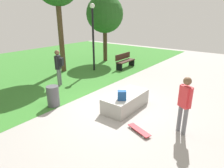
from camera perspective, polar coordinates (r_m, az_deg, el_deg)
name	(u,v)px	position (r m, az deg, el deg)	size (l,w,h in m)	color
ground_plane	(110,108)	(7.11, -0.63, -7.09)	(28.00, 28.00, 0.00)	#9E9993
grass_lawn	(7,72)	(13.10, -28.60, 3.11)	(26.60, 12.46, 0.01)	#387A2D
concrete_ledge	(126,101)	(7.04, 4.04, -5.03)	(1.86, 0.87, 0.54)	#A8A59E
backpack_on_ledge	(122,95)	(6.42, 2.93, -3.36)	(0.28, 0.20, 0.32)	#1E4C8C
skater_performing_trick	(185,101)	(5.66, 20.60, -4.83)	(0.34, 0.38, 1.67)	slate
skateboard_by_ledge	(139,130)	(5.81, 7.96, -13.27)	(0.45, 0.82, 0.08)	#A5262D
park_bench_near_path	(125,60)	(12.38, 3.78, 6.94)	(1.61, 0.50, 0.91)	#331E14
tree_broad_elm	(105,14)	(14.09, -2.14, 19.79)	(2.53, 2.53, 4.52)	#42301E
lamp_post	(93,31)	(11.59, -5.62, 15.36)	(0.28, 0.28, 3.81)	black
trash_bin	(53,96)	(7.44, -16.95, -3.45)	(0.44, 0.44, 0.78)	#4C4C51
pedestrian_with_backpack	(59,65)	(9.35, -15.43, 5.48)	(0.43, 0.44, 1.70)	slate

